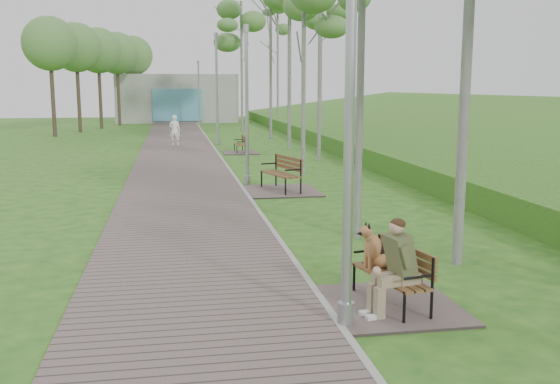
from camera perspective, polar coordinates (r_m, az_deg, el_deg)
The scene contains 17 objects.
walkway at distance 25.18m, azimuth -9.15°, elevation 2.70°, with size 3.50×67.00×0.04m, color #695855.
kerb at distance 25.26m, azimuth -5.17°, elevation 2.82°, with size 0.10×67.00×0.05m, color #999993.
embankment at distance 27.53m, azimuth 20.89°, elevation 2.73°, with size 14.00×70.00×1.60m, color #5C962E.
building_north at distance 54.48m, azimuth -9.38°, elevation 8.45°, with size 10.00×5.20×4.00m.
bench_main at distance 8.72m, azimuth 9.87°, elevation -7.75°, with size 1.75×1.94×1.53m.
bench_second at distance 18.01m, azimuth 0.06°, elevation 0.79°, with size 2.05×2.28×1.26m.
bench_third at distance 28.55m, azimuth -3.69°, elevation 3.93°, with size 1.59×1.77×0.98m.
lamp_post_near at distance 7.57m, azimuth 6.36°, elevation 6.48°, with size 0.22×0.22×5.57m.
lamp_post_second at distance 19.14m, azimuth -3.05°, elevation 7.38°, with size 0.19×0.19×4.83m.
lamp_post_third at distance 32.62m, azimuth -5.79°, elevation 8.98°, with size 0.22×0.22×5.70m.
lamp_post_far at distance 48.93m, azimuth -7.42°, elevation 8.73°, with size 0.19×0.19×4.92m.
pedestrian_near at distance 32.37m, azimuth -9.60°, elevation 5.58°, with size 0.58×0.38×1.58m, color white.
pedestrian_far at distance 52.81m, azimuth -9.53°, elevation 7.27°, with size 0.91×0.71×1.87m, color gray.
birch_mid_c at distance 21.33m, azimuth 2.20°, elevation 16.36°, with size 2.24×2.24×7.02m.
birch_far_a at distance 32.28m, azimuth 3.79°, elevation 16.80°, with size 2.50×2.50×8.97m.
birch_distant_a at distance 43.01m, azimuth -3.56°, elevation 14.95°, with size 2.98×2.98×8.92m.
birch_distant_b at distance 47.85m, azimuth -0.21°, elevation 14.82°, with size 2.27×2.27×9.32m.
Camera 1 is at (-2.02, -3.50, 3.01)m, focal length 40.00 mm.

